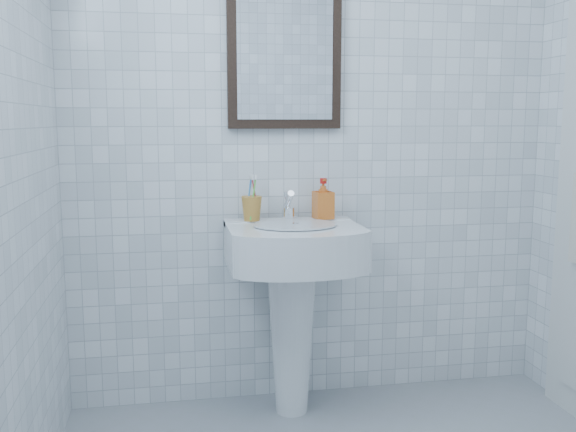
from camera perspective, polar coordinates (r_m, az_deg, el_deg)
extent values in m
cube|color=white|center=(2.90, 2.32, 7.98)|extent=(2.20, 0.02, 2.50)
cone|color=white|center=(2.84, 0.33, -10.59)|extent=(0.22, 0.22, 0.69)
cube|color=white|center=(2.69, 0.54, -2.62)|extent=(0.55, 0.40, 0.17)
cube|color=white|center=(2.82, -0.06, -0.55)|extent=(0.55, 0.10, 0.03)
cylinder|color=silver|center=(2.64, 0.66, -0.76)|extent=(0.35, 0.35, 0.01)
cylinder|color=white|center=(2.79, 0.04, 0.22)|extent=(0.05, 0.05, 0.05)
cylinder|color=white|center=(2.77, 0.10, 1.50)|extent=(0.03, 0.11, 0.09)
cylinder|color=white|center=(2.81, -0.05, 1.16)|extent=(0.03, 0.06, 0.10)
imported|color=#B83711|center=(2.82, 3.15, 1.55)|extent=(0.09, 0.09, 0.18)
cube|color=black|center=(2.87, -0.31, 13.98)|extent=(0.50, 0.04, 0.62)
cube|color=white|center=(2.85, -0.24, 14.01)|extent=(0.42, 0.00, 0.54)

